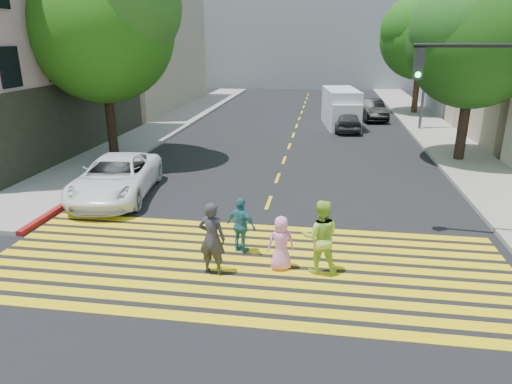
% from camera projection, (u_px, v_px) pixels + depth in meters
% --- Properties ---
extents(ground, '(120.00, 120.00, 0.00)m').
position_uv_depth(ground, '(237.00, 290.00, 10.55)').
color(ground, black).
extents(sidewalk_left, '(3.00, 40.00, 0.15)m').
position_uv_depth(sidewalk_left, '(178.00, 119.00, 32.34)').
color(sidewalk_left, gray).
rests_on(sidewalk_left, ground).
extents(sidewalk_right, '(3.00, 60.00, 0.15)m').
position_uv_depth(sidewalk_right, '(455.00, 150.00, 23.37)').
color(sidewalk_right, gray).
rests_on(sidewalk_right, ground).
extents(curb_red, '(0.20, 8.00, 0.16)m').
position_uv_depth(curb_red, '(87.00, 191.00, 17.12)').
color(curb_red, maroon).
rests_on(curb_red, ground).
extents(crosswalk, '(13.40, 5.30, 0.01)m').
position_uv_depth(crosswalk, '(246.00, 264.00, 11.74)').
color(crosswalk, yellow).
rests_on(crosswalk, ground).
extents(lane_line, '(0.12, 34.40, 0.01)m').
position_uv_depth(lane_line, '(298.00, 122.00, 31.62)').
color(lane_line, yellow).
rests_on(lane_line, ground).
extents(building_left_tan, '(12.00, 16.00, 10.00)m').
position_uv_depth(building_left_tan, '(109.00, 45.00, 37.44)').
color(building_left_tan, tan).
rests_on(building_left_tan, ground).
extents(building_right_grey, '(10.00, 10.00, 10.00)m').
position_uv_depth(building_right_grey, '(502.00, 45.00, 34.92)').
color(building_right_grey, gray).
rests_on(building_right_grey, ground).
extents(backdrop_block, '(30.00, 8.00, 12.00)m').
position_uv_depth(backdrop_block, '(313.00, 34.00, 53.58)').
color(backdrop_block, gray).
rests_on(backdrop_block, ground).
extents(tree_left, '(8.59, 8.33, 9.23)m').
position_uv_depth(tree_left, '(103.00, 22.00, 19.99)').
color(tree_left, black).
rests_on(tree_left, ground).
extents(tree_right_near, '(7.45, 7.37, 8.46)m').
position_uv_depth(tree_right_near, '(478.00, 34.00, 19.74)').
color(tree_right_near, black).
rests_on(tree_right_near, ground).
extents(tree_right_far, '(7.61, 7.48, 8.71)m').
position_uv_depth(tree_right_far, '(423.00, 33.00, 33.13)').
color(tree_right_far, '#352517').
rests_on(tree_right_far, ground).
extents(pedestrian_man, '(0.74, 0.55, 1.86)m').
position_uv_depth(pedestrian_man, '(212.00, 238.00, 11.05)').
color(pedestrian_man, '#323039').
rests_on(pedestrian_man, ground).
extents(pedestrian_woman, '(0.98, 0.80, 1.89)m').
position_uv_depth(pedestrian_woman, '(320.00, 237.00, 11.10)').
color(pedestrian_woman, '#B7E549').
rests_on(pedestrian_woman, ground).
extents(pedestrian_child, '(0.79, 0.63, 1.40)m').
position_uv_depth(pedestrian_child, '(281.00, 243.00, 11.32)').
color(pedestrian_child, '#F18FD7').
rests_on(pedestrian_child, ground).
extents(pedestrian_extra, '(0.98, 0.73, 1.54)m').
position_uv_depth(pedestrian_extra, '(241.00, 226.00, 12.21)').
color(pedestrian_extra, teal).
rests_on(pedestrian_extra, ground).
extents(white_sedan, '(3.14, 5.56, 1.46)m').
position_uv_depth(white_sedan, '(116.00, 177.00, 16.57)').
color(white_sedan, white).
rests_on(white_sedan, ground).
extents(dark_car_near, '(1.90, 4.04, 1.34)m').
position_uv_depth(dark_car_near, '(346.00, 120.00, 28.52)').
color(dark_car_near, '#2C2D2F').
rests_on(dark_car_near, ground).
extents(silver_car, '(2.50, 4.87, 1.35)m').
position_uv_depth(silver_car, '(348.00, 100.00, 37.49)').
color(silver_car, '#9299A5').
rests_on(silver_car, ground).
extents(dark_car_parked, '(2.24, 4.59, 1.45)m').
position_uv_depth(dark_car_parked, '(371.00, 109.00, 32.41)').
color(dark_car_parked, black).
rests_on(dark_car_parked, ground).
extents(white_van, '(2.53, 5.29, 2.40)m').
position_uv_depth(white_van, '(341.00, 109.00, 29.71)').
color(white_van, silver).
rests_on(white_van, ground).
extents(street_lamp, '(2.23, 0.76, 9.95)m').
position_uv_depth(street_lamp, '(427.00, 35.00, 26.87)').
color(street_lamp, '#4E4F57').
rests_on(street_lamp, ground).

